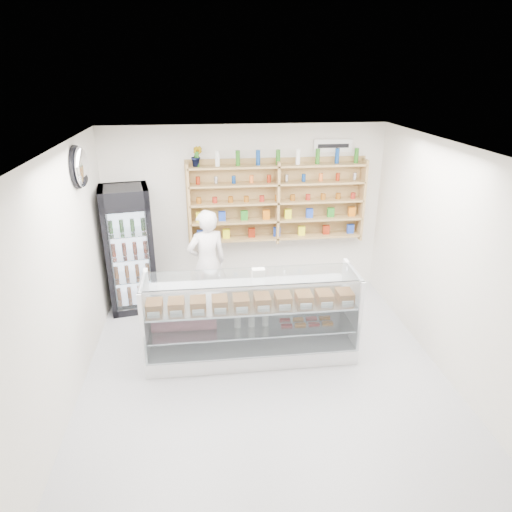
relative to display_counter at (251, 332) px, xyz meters
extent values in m
plane|color=#AEADB2|center=(0.13, -0.51, -0.33)|extent=(5.00, 5.00, 0.00)
plane|color=white|center=(0.13, -0.51, 2.47)|extent=(5.00, 5.00, 0.00)
plane|color=silver|center=(0.13, 1.99, 1.07)|extent=(4.50, 0.00, 4.50)
plane|color=silver|center=(0.13, -3.01, 1.07)|extent=(4.50, 0.00, 4.50)
plane|color=silver|center=(-2.12, -0.51, 1.07)|extent=(0.00, 5.00, 5.00)
plane|color=silver|center=(2.38, -0.51, 1.07)|extent=(0.00, 5.00, 5.00)
cube|color=white|center=(0.00, -0.01, -0.22)|extent=(2.73, 0.77, 0.23)
cube|color=white|center=(0.00, 0.34, 0.18)|extent=(2.73, 0.05, 0.57)
cube|color=silver|center=(0.00, -0.01, 0.13)|extent=(2.62, 0.68, 0.02)
cube|color=silver|center=(0.00, -0.01, 0.47)|extent=(2.67, 0.71, 0.02)
cube|color=silver|center=(0.00, -0.39, 0.37)|extent=(2.67, 0.11, 0.95)
cube|color=silver|center=(0.00, -0.06, 0.85)|extent=(2.67, 0.54, 0.01)
imported|color=white|center=(-0.54, 1.23, 0.51)|extent=(0.71, 0.57, 1.68)
cube|color=black|center=(-1.72, 1.57, 0.65)|extent=(0.82, 0.80, 1.97)
cube|color=#210431|center=(-1.78, 1.25, 1.49)|extent=(0.69, 0.15, 0.28)
cube|color=silver|center=(-1.78, 1.24, 0.56)|extent=(0.59, 0.11, 1.56)
cube|color=#A27E4C|center=(-0.77, 1.83, 1.26)|extent=(0.04, 0.28, 1.33)
cube|color=#A27E4C|center=(0.63, 1.83, 1.26)|extent=(0.04, 0.28, 1.33)
cube|color=#A27E4C|center=(2.03, 1.83, 1.26)|extent=(0.04, 0.28, 1.33)
cube|color=#A27E4C|center=(0.63, 1.83, 0.67)|extent=(2.80, 0.28, 0.03)
cube|color=#A27E4C|center=(0.63, 1.83, 0.97)|extent=(2.80, 0.28, 0.03)
cube|color=#A27E4C|center=(0.63, 1.83, 1.27)|extent=(2.80, 0.28, 0.03)
cube|color=#A27E4C|center=(0.63, 1.83, 1.57)|extent=(2.80, 0.28, 0.03)
cube|color=#A27E4C|center=(0.63, 1.83, 1.85)|extent=(2.80, 0.28, 0.03)
imported|color=#1E6626|center=(-0.62, 1.83, 2.02)|extent=(0.21, 0.19, 0.32)
ellipsoid|color=silver|center=(-2.04, 0.69, 2.12)|extent=(0.15, 0.50, 0.50)
cube|color=white|center=(1.53, 1.96, 2.12)|extent=(0.62, 0.03, 0.20)
camera|label=1|loc=(-0.55, -5.18, 3.25)|focal=32.00mm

